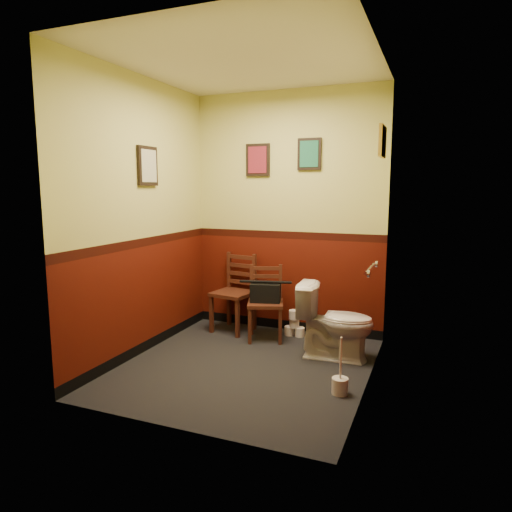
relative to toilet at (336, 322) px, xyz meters
The scene contains 17 objects.
floor 0.95m from the toilet, 144.48° to the right, with size 2.20×2.40×0.00m, color black.
ceiling 2.50m from the toilet, 144.48° to the right, with size 2.20×2.40×0.00m, color silver.
wall_back 1.40m from the toilet, 136.39° to the left, with size 2.20×2.70×0.00m, color #460F07.
wall_front 2.11m from the toilet, 112.79° to the right, with size 2.20×2.70×0.00m, color #460F07.
wall_left 2.14m from the toilet, 164.23° to the right, with size 2.40×2.70×0.00m, color #460F07.
wall_right 1.18m from the toilet, 53.52° to the right, with size 2.40×2.70×0.00m, color #460F07.
grab_bar 0.74m from the toilet, 37.07° to the right, with size 0.05×0.56×0.06m.
framed_print_back_a 2.03m from the toilet, 148.12° to the left, with size 0.28×0.04×0.36m.
framed_print_back_b 1.83m from the toilet, 125.23° to the left, with size 0.26×0.04×0.34m.
framed_print_left 2.37m from the toilet, 167.04° to the right, with size 0.04×0.30×0.38m.
framed_print_right 1.73m from the toilet, 13.45° to the left, with size 0.04×0.34×0.28m.
toilet is the anchor object (origin of this frame).
toilet_brush 0.84m from the toilet, 74.91° to the right, with size 0.13×0.13×0.47m.
chair_left 1.34m from the toilet, 160.84° to the left, with size 0.47×0.47×0.89m.
chair_right 0.88m from the toilet, 160.46° to the left, with size 0.48×0.48×0.80m.
handbag 0.88m from the toilet, 162.35° to the left, with size 0.35×0.23×0.23m.
tp_stack 0.78m from the toilet, 139.14° to the left, with size 0.23×0.14×0.30m.
Camera 1 is at (1.58, -3.71, 1.64)m, focal length 32.00 mm.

